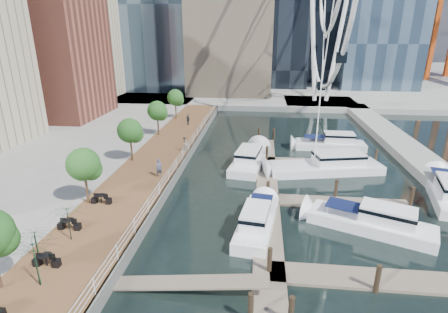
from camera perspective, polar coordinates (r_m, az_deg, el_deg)
ground at (r=24.42m, az=-0.03°, el=-15.18°), size 520.00×520.00×0.00m
boardwalk at (r=39.07m, az=-10.85°, el=-0.93°), size 6.00×60.00×1.00m
seawall at (r=38.33m, az=-6.55°, el=-1.11°), size 0.25×60.00×1.00m
land_far at (r=122.72m, az=5.23°, el=13.12°), size 200.00×114.00×1.00m
breakwater at (r=45.77m, az=28.75°, el=-0.01°), size 4.00×60.00×1.00m
pier at (r=74.16m, az=15.39°, el=8.38°), size 14.00×12.00×1.00m
railing at (r=38.00m, az=-6.76°, el=0.35°), size 0.10×60.00×1.05m
floating_docks at (r=33.32m, az=15.69°, el=-5.01°), size 16.00×34.00×2.60m
midrise_condos at (r=58.88m, az=-32.65°, el=16.11°), size 19.00×67.00×28.00m
street_trees at (r=37.82m, az=-15.13°, el=4.08°), size 2.60×42.60×4.60m
cafe_tables at (r=25.25m, az=-25.37°, el=-12.34°), size 2.50×13.70×0.74m
yacht_foreground at (r=28.85m, az=22.63°, el=-10.96°), size 9.96×6.27×2.15m
pedestrian_near at (r=33.61m, az=-10.54°, el=-1.84°), size 0.75×0.69×1.72m
pedestrian_mid at (r=40.51m, az=-6.49°, el=2.11°), size 0.91×1.03×1.78m
pedestrian_far at (r=52.37m, az=-5.90°, el=6.04°), size 1.00×0.89×1.63m
moored_yachts at (r=36.70m, az=16.28°, el=-3.59°), size 22.69×35.73×11.50m
cafe_seating at (r=23.28m, az=-26.85°, el=-12.89°), size 4.25×7.77×2.71m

